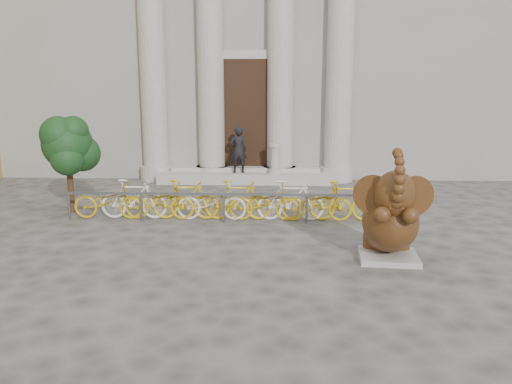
{
  "coord_description": "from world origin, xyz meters",
  "views": [
    {
      "loc": [
        1.08,
        -7.7,
        3.15
      ],
      "look_at": [
        0.67,
        2.31,
        1.1
      ],
      "focal_mm": 35.0,
      "sensor_mm": 36.0,
      "label": 1
    }
  ],
  "objects_px": {
    "pedestrian": "(238,150)",
    "bike_rack": "(224,200)",
    "tree": "(68,146)",
    "elephant_statue": "(391,220)"
  },
  "relations": [
    {
      "from": "bike_rack",
      "to": "tree",
      "type": "height_order",
      "value": "tree"
    },
    {
      "from": "tree",
      "to": "pedestrian",
      "type": "distance_m",
      "value": 6.01
    },
    {
      "from": "elephant_statue",
      "to": "bike_rack",
      "type": "bearing_deg",
      "value": 145.02
    },
    {
      "from": "elephant_statue",
      "to": "tree",
      "type": "height_order",
      "value": "tree"
    },
    {
      "from": "pedestrian",
      "to": "elephant_statue",
      "type": "bearing_deg",
      "value": 107.56
    },
    {
      "from": "elephant_statue",
      "to": "pedestrian",
      "type": "height_order",
      "value": "elephant_statue"
    },
    {
      "from": "bike_rack",
      "to": "elephant_statue",
      "type": "bearing_deg",
      "value": -40.0
    },
    {
      "from": "bike_rack",
      "to": "pedestrian",
      "type": "xyz_separation_m",
      "value": [
        -0.02,
        5.0,
        0.65
      ]
    },
    {
      "from": "tree",
      "to": "elephant_statue",
      "type": "bearing_deg",
      "value": -24.79
    },
    {
      "from": "pedestrian",
      "to": "bike_rack",
      "type": "bearing_deg",
      "value": 84.22
    }
  ]
}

